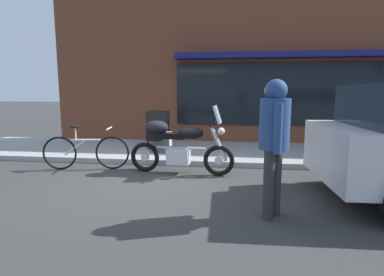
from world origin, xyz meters
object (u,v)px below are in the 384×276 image
touring_motorcycle (175,144)px  sandwich_board_sign (158,130)px  parked_bicycle (86,152)px  pedestrian_walking (274,132)px

touring_motorcycle → sandwich_board_sign: (-0.78, 1.79, 0.04)m
parked_bicycle → pedestrian_walking: size_ratio=0.99×
parked_bicycle → sandwich_board_sign: size_ratio=1.76×
touring_motorcycle → sandwich_board_sign: size_ratio=2.10×
parked_bicycle → sandwich_board_sign: 2.11m
touring_motorcycle → parked_bicycle: touring_motorcycle is taller
pedestrian_walking → touring_motorcycle: bearing=129.0°
parked_bicycle → pedestrian_walking: (3.58, -2.08, 0.75)m
touring_motorcycle → pedestrian_walking: size_ratio=1.19×
pedestrian_walking → sandwich_board_sign: pedestrian_walking is taller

